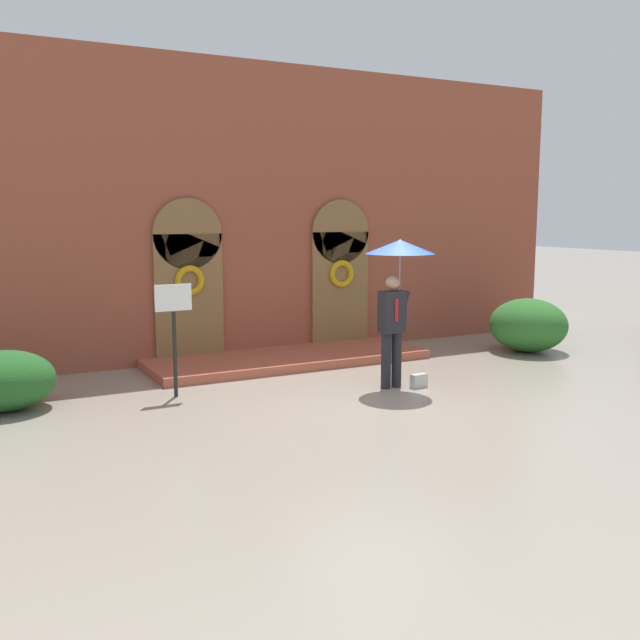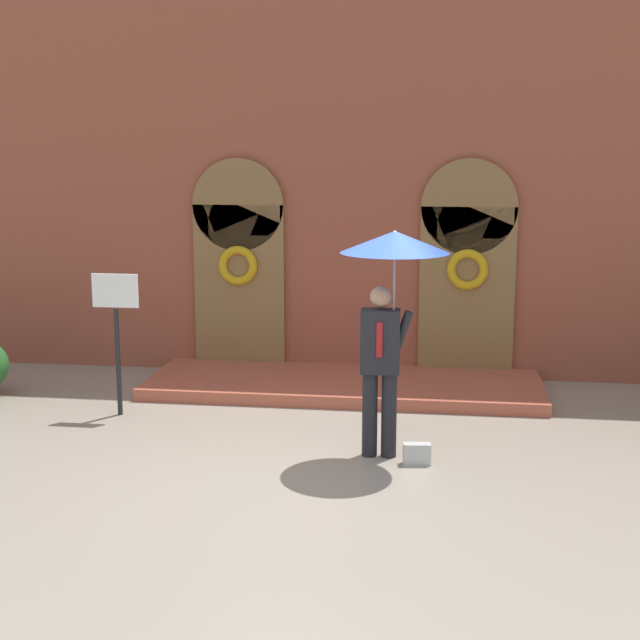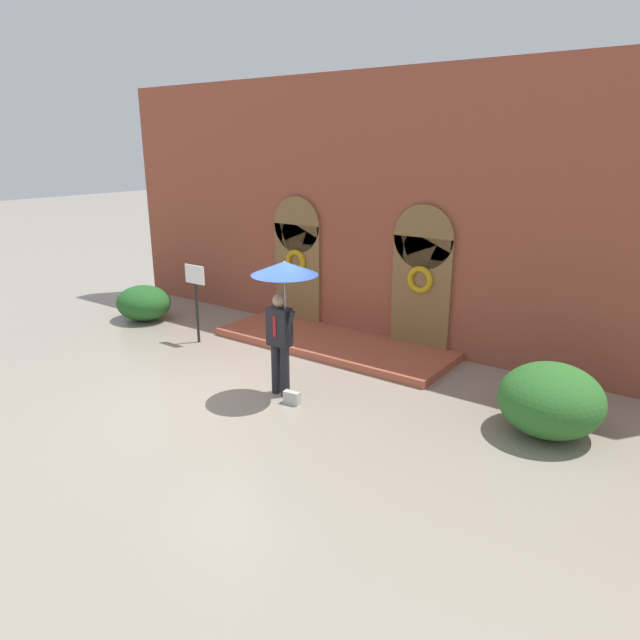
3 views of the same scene
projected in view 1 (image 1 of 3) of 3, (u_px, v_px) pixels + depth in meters
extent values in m
plane|color=gray|center=(374.00, 400.00, 10.65)|extent=(80.00, 80.00, 0.00)
cube|color=brown|center=(262.00, 212.00, 13.92)|extent=(14.00, 0.50, 5.60)
cube|color=brown|center=(189.00, 299.00, 13.16)|extent=(1.30, 0.08, 2.40)
cylinder|color=brown|center=(187.00, 234.00, 12.98)|extent=(1.30, 0.08, 1.30)
cube|color=brown|center=(340.00, 291.00, 14.63)|extent=(1.30, 0.08, 2.40)
cylinder|color=brown|center=(340.00, 232.00, 14.46)|extent=(1.30, 0.08, 1.30)
torus|color=#C69314|center=(190.00, 281.00, 13.05)|extent=(0.56, 0.12, 0.56)
torus|color=#C69314|center=(342.00, 274.00, 14.52)|extent=(0.56, 0.12, 0.56)
cube|color=#AA523A|center=(288.00, 359.00, 13.31)|extent=(5.20, 1.80, 0.16)
cylinder|color=black|center=(386.00, 361.00, 11.31)|extent=(0.16, 0.16, 0.90)
cylinder|color=black|center=(397.00, 360.00, 11.40)|extent=(0.16, 0.16, 0.90)
cube|color=black|center=(392.00, 312.00, 11.24)|extent=(0.41, 0.26, 0.66)
cube|color=#A51919|center=(397.00, 310.00, 11.12)|extent=(0.06, 0.01, 0.36)
sphere|color=#A87A5B|center=(392.00, 283.00, 11.18)|extent=(0.22, 0.22, 0.22)
cylinder|color=black|center=(404.00, 305.00, 11.33)|extent=(0.22, 0.09, 0.46)
cylinder|color=gray|center=(399.00, 285.00, 11.24)|extent=(0.02, 0.02, 0.98)
cone|color=#284CB7|center=(400.00, 247.00, 11.15)|extent=(1.10, 1.10, 0.22)
cone|color=white|center=(400.00, 246.00, 11.15)|extent=(0.61, 0.60, 0.20)
cube|color=#B7B7B2|center=(419.00, 381.00, 11.42)|extent=(0.29, 0.15, 0.22)
cylinder|color=black|center=(175.00, 355.00, 10.77)|extent=(0.06, 0.06, 1.30)
cube|color=white|center=(173.00, 298.00, 10.64)|extent=(0.56, 0.03, 0.40)
ellipsoid|color=#235B23|center=(4.00, 381.00, 10.05)|extent=(1.40, 1.24, 0.85)
ellipsoid|color=#2D6B28|center=(528.00, 325.00, 14.37)|extent=(1.52, 1.57, 1.08)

